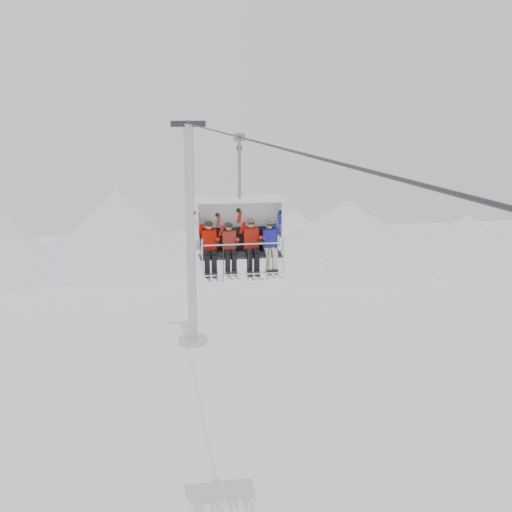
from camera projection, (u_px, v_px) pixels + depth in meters
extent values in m
cone|color=white|center=(118.00, 227.00, 59.18)|extent=(16.00, 16.00, 7.00)
cone|color=white|center=(238.00, 236.00, 60.34)|extent=(14.00, 14.00, 5.00)
cone|color=white|center=(346.00, 231.00, 60.04)|extent=(18.00, 18.00, 6.00)
cone|color=white|center=(465.00, 239.00, 60.19)|extent=(16.00, 16.00, 4.50)
cone|color=white|center=(292.00, 231.00, 64.31)|extent=(12.00, 12.00, 4.50)
cylinder|color=#BBBDC3|center=(191.00, 237.00, 38.23)|extent=(0.56, 0.56, 13.30)
cylinder|color=#BBBDC3|center=(193.00, 340.00, 39.67)|extent=(1.80, 1.80, 0.30)
cube|color=#2F2F34|center=(188.00, 124.00, 36.76)|extent=(2.00, 0.35, 0.35)
cylinder|color=#2F2F34|center=(256.00, 142.00, 15.64)|extent=(0.06, 50.00, 0.06)
cube|color=black|center=(240.00, 253.00, 18.87)|extent=(2.31, 0.55, 0.10)
cube|color=black|center=(239.00, 238.00, 19.04)|extent=(2.31, 0.10, 0.67)
cube|color=#2F2F34|center=(240.00, 256.00, 18.89)|extent=(2.41, 0.60, 0.08)
cube|color=white|center=(238.00, 223.00, 19.16)|extent=(2.57, 0.10, 1.53)
cube|color=white|center=(240.00, 199.00, 18.60)|extent=(2.57, 0.90, 0.10)
cylinder|color=silver|center=(243.00, 244.00, 18.26)|extent=(2.35, 0.04, 0.04)
cylinder|color=silver|center=(244.00, 274.00, 18.39)|extent=(2.35, 0.04, 0.04)
cylinder|color=gray|center=(239.00, 169.00, 18.42)|extent=(0.10, 0.10, 1.78)
cube|color=gray|center=(239.00, 137.00, 18.23)|extent=(0.30, 0.18, 0.22)
cube|color=red|center=(209.00, 240.00, 18.66)|extent=(0.43, 0.28, 0.63)
sphere|color=tan|center=(209.00, 226.00, 18.53)|extent=(0.23, 0.23, 0.23)
cube|color=black|center=(207.00, 264.00, 18.36)|extent=(0.14, 0.15, 0.51)
cube|color=black|center=(214.00, 264.00, 18.39)|extent=(0.14, 0.15, 0.51)
cube|color=silver|center=(208.00, 278.00, 18.35)|extent=(0.10, 1.69, 0.26)
cube|color=silver|center=(215.00, 278.00, 18.38)|extent=(0.10, 1.69, 0.26)
cube|color=#A8291D|center=(229.00, 241.00, 18.77)|extent=(0.40, 0.27, 0.59)
sphere|color=tan|center=(229.00, 227.00, 18.64)|extent=(0.22, 0.22, 0.22)
cube|color=black|center=(228.00, 263.00, 18.46)|extent=(0.13, 0.15, 0.47)
cube|color=black|center=(234.00, 262.00, 18.49)|extent=(0.13, 0.15, 0.47)
cube|color=silver|center=(228.00, 276.00, 18.44)|extent=(0.09, 1.69, 0.26)
cube|color=silver|center=(235.00, 276.00, 18.48)|extent=(0.09, 1.69, 0.26)
cube|color=#B3190C|center=(251.00, 239.00, 18.88)|extent=(0.44, 0.29, 0.65)
sphere|color=tan|center=(251.00, 223.00, 18.74)|extent=(0.24, 0.24, 0.24)
cube|color=black|center=(250.00, 263.00, 18.57)|extent=(0.15, 0.15, 0.52)
cube|color=black|center=(257.00, 262.00, 18.61)|extent=(0.15, 0.15, 0.52)
cube|color=silver|center=(250.00, 277.00, 18.57)|extent=(0.10, 1.69, 0.26)
cube|color=silver|center=(257.00, 276.00, 18.60)|extent=(0.10, 1.69, 0.26)
cube|color=#1E23A0|center=(269.00, 239.00, 18.98)|extent=(0.40, 0.27, 0.60)
sphere|color=tan|center=(269.00, 225.00, 18.85)|extent=(0.22, 0.22, 0.22)
cube|color=beige|center=(269.00, 261.00, 18.66)|extent=(0.13, 0.15, 0.48)
cube|color=beige|center=(275.00, 261.00, 18.70)|extent=(0.13, 0.15, 0.48)
cube|color=silver|center=(269.00, 275.00, 18.65)|extent=(0.09, 1.69, 0.26)
cube|color=silver|center=(276.00, 274.00, 18.69)|extent=(0.09, 1.69, 0.26)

